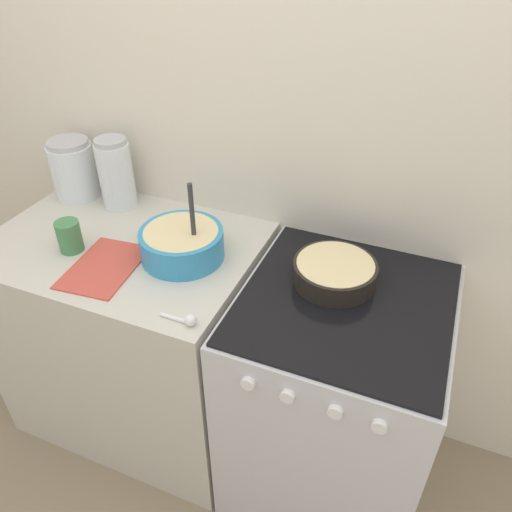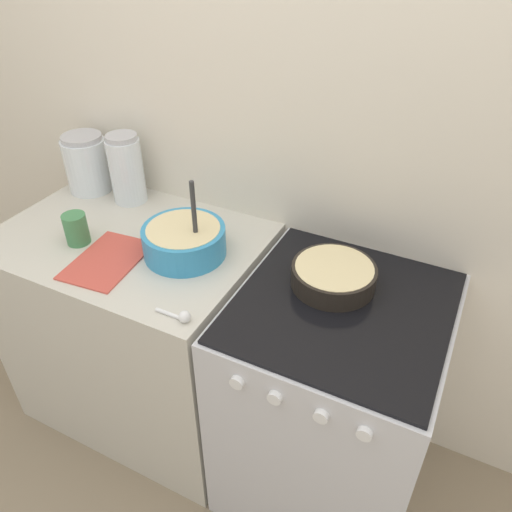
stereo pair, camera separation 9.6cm
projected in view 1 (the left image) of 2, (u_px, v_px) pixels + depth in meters
ground_plane at (212, 511)px, 1.89m from camera, size 12.00×12.00×0.00m
wall_back at (285, 145)px, 1.71m from camera, size 4.91×0.05×2.40m
countertop_cabinet at (138, 334)px, 2.03m from camera, size 0.95×0.67×0.90m
stove at (333, 396)px, 1.77m from camera, size 0.65×0.69×0.90m
mixing_bowl at (182, 242)px, 1.66m from camera, size 0.28×0.28×0.29m
baking_pan at (335, 272)px, 1.57m from camera, size 0.26×0.26×0.07m
storage_jar_left at (74, 173)px, 1.99m from camera, size 0.17×0.17×0.24m
storage_jar_middle at (117, 178)px, 1.91m from camera, size 0.13×0.13×0.27m
tin_can at (69, 236)px, 1.70m from camera, size 0.08×0.08×0.11m
recipe_page at (104, 267)px, 1.64m from camera, size 0.23×0.31×0.01m
measuring_spoon at (187, 320)px, 1.42m from camera, size 0.12×0.04×0.04m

